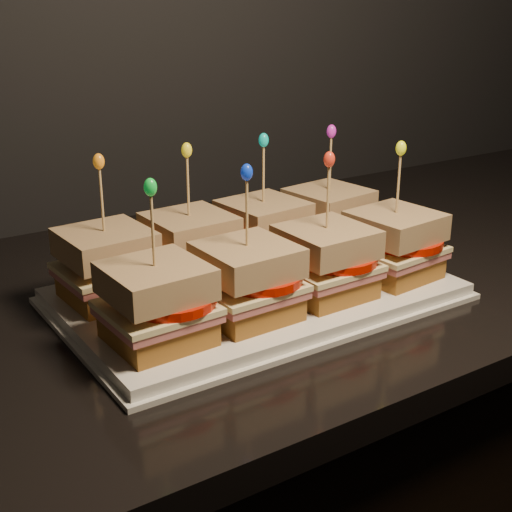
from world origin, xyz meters
TOP-DOWN VIEW (x-y plane):
  - cabinet at (-0.45, 1.69)m, footprint 2.63×0.60m
  - granite_slab at (-0.45, 1.69)m, footprint 2.67×0.64m
  - platter at (-0.76, 1.61)m, footprint 0.43×0.26m
  - platter_rim at (-0.76, 1.61)m, footprint 0.44×0.28m
  - sandwich_0_bread_bot at (-0.92, 1.67)m, footprint 0.09×0.09m
  - sandwich_0_ham at (-0.92, 1.67)m, footprint 0.10×0.10m
  - sandwich_0_cheese at (-0.92, 1.67)m, footprint 0.10×0.10m
  - sandwich_0_tomato at (-0.90, 1.67)m, footprint 0.09×0.09m
  - sandwich_0_bread_top at (-0.92, 1.67)m, footprint 0.09×0.09m
  - sandwich_0_pick at (-0.92, 1.67)m, footprint 0.00×0.00m
  - sandwich_0_frill at (-0.92, 1.67)m, footprint 0.01×0.01m
  - sandwich_1_bread_bot at (-0.81, 1.67)m, footprint 0.09×0.09m
  - sandwich_1_ham at (-0.81, 1.67)m, footprint 0.10×0.10m
  - sandwich_1_cheese at (-0.81, 1.67)m, footprint 0.10×0.10m
  - sandwich_1_tomato at (-0.80, 1.67)m, footprint 0.09×0.09m
  - sandwich_1_bread_top at (-0.81, 1.67)m, footprint 0.09×0.09m
  - sandwich_1_pick at (-0.81, 1.67)m, footprint 0.00×0.00m
  - sandwich_1_frill at (-0.81, 1.67)m, footprint 0.01×0.01m
  - sandwich_2_bread_bot at (-0.71, 1.67)m, footprint 0.10×0.10m
  - sandwich_2_ham at (-0.71, 1.67)m, footprint 0.10×0.10m
  - sandwich_2_cheese at (-0.71, 1.67)m, footprint 0.11×0.10m
  - sandwich_2_tomato at (-0.70, 1.67)m, footprint 0.09×0.09m
  - sandwich_2_bread_top at (-0.71, 1.67)m, footprint 0.10×0.10m
  - sandwich_2_pick at (-0.71, 1.67)m, footprint 0.00×0.00m
  - sandwich_2_frill at (-0.71, 1.67)m, footprint 0.01×0.01m
  - sandwich_3_bread_bot at (-0.61, 1.67)m, footprint 0.10×0.10m
  - sandwich_3_ham at (-0.61, 1.67)m, footprint 0.11×0.10m
  - sandwich_3_cheese at (-0.61, 1.67)m, footprint 0.11×0.11m
  - sandwich_3_tomato at (-0.60, 1.67)m, footprint 0.09×0.09m
  - sandwich_3_bread_top at (-0.61, 1.67)m, footprint 0.10×0.10m
  - sandwich_3_pick at (-0.61, 1.67)m, footprint 0.00×0.00m
  - sandwich_3_frill at (-0.61, 1.67)m, footprint 0.01×0.01m
  - sandwich_4_bread_bot at (-0.92, 1.55)m, footprint 0.09×0.09m
  - sandwich_4_ham at (-0.92, 1.55)m, footprint 0.10×0.10m
  - sandwich_4_cheese at (-0.92, 1.55)m, footprint 0.10×0.10m
  - sandwich_4_tomato at (-0.90, 1.55)m, footprint 0.09×0.09m
  - sandwich_4_bread_top at (-0.92, 1.55)m, footprint 0.09×0.09m
  - sandwich_4_pick at (-0.92, 1.55)m, footprint 0.00×0.00m
  - sandwich_4_frill at (-0.92, 1.55)m, footprint 0.01×0.01m
  - sandwich_5_bread_bot at (-0.81, 1.55)m, footprint 0.09×0.09m
  - sandwich_5_ham at (-0.81, 1.55)m, footprint 0.10×0.10m
  - sandwich_5_cheese at (-0.81, 1.55)m, footprint 0.10×0.10m
  - sandwich_5_tomato at (-0.80, 1.55)m, footprint 0.09×0.09m
  - sandwich_5_bread_top at (-0.81, 1.55)m, footprint 0.09×0.09m
  - sandwich_5_pick at (-0.81, 1.55)m, footprint 0.00×0.00m
  - sandwich_5_frill at (-0.81, 1.55)m, footprint 0.01×0.01m
  - sandwich_6_bread_bot at (-0.71, 1.55)m, footprint 0.09×0.09m
  - sandwich_6_ham at (-0.71, 1.55)m, footprint 0.10×0.09m
  - sandwich_6_cheese at (-0.71, 1.55)m, footprint 0.10×0.10m
  - sandwich_6_tomato at (-0.70, 1.55)m, footprint 0.09×0.09m
  - sandwich_6_bread_top at (-0.71, 1.55)m, footprint 0.09×0.09m
  - sandwich_6_pick at (-0.71, 1.55)m, footprint 0.00×0.00m
  - sandwich_6_frill at (-0.71, 1.55)m, footprint 0.01×0.01m
  - sandwich_7_bread_bot at (-0.61, 1.55)m, footprint 0.10×0.10m
  - sandwich_7_ham at (-0.61, 1.55)m, footprint 0.10×0.10m
  - sandwich_7_cheese at (-0.61, 1.55)m, footprint 0.11×0.10m
  - sandwich_7_tomato at (-0.60, 1.55)m, footprint 0.09×0.09m
  - sandwich_7_bread_top at (-0.61, 1.55)m, footprint 0.10×0.10m
  - sandwich_7_pick at (-0.61, 1.55)m, footprint 0.00×0.00m
  - sandwich_7_frill at (-0.61, 1.55)m, footprint 0.01×0.01m

SIDE VIEW (x-z plane):
  - cabinet at x=-0.45m, z-range 0.00..0.84m
  - granite_slab at x=-0.45m, z-range 0.84..0.87m
  - platter_rim at x=-0.76m, z-range 0.87..0.88m
  - platter at x=-0.76m, z-range 0.87..0.89m
  - sandwich_0_bread_bot at x=-0.92m, z-range 0.89..0.91m
  - sandwich_1_bread_bot at x=-0.81m, z-range 0.89..0.91m
  - sandwich_2_bread_bot at x=-0.71m, z-range 0.89..0.91m
  - sandwich_3_bread_bot at x=-0.61m, z-range 0.89..0.91m
  - sandwich_4_bread_bot at x=-0.92m, z-range 0.89..0.91m
  - sandwich_5_bread_bot at x=-0.81m, z-range 0.89..0.91m
  - sandwich_6_bread_bot at x=-0.71m, z-range 0.89..0.91m
  - sandwich_7_bread_bot at x=-0.61m, z-range 0.89..0.91m
  - sandwich_0_ham at x=-0.92m, z-range 0.91..0.92m
  - sandwich_1_ham at x=-0.81m, z-range 0.91..0.92m
  - sandwich_2_ham at x=-0.71m, z-range 0.91..0.92m
  - sandwich_3_ham at x=-0.61m, z-range 0.91..0.92m
  - sandwich_4_ham at x=-0.92m, z-range 0.91..0.92m
  - sandwich_5_ham at x=-0.81m, z-range 0.91..0.92m
  - sandwich_6_ham at x=-0.71m, z-range 0.91..0.92m
  - sandwich_7_ham at x=-0.61m, z-range 0.91..0.92m
  - sandwich_0_cheese at x=-0.92m, z-range 0.92..0.93m
  - sandwich_1_cheese at x=-0.81m, z-range 0.92..0.93m
  - sandwich_2_cheese at x=-0.71m, z-range 0.92..0.93m
  - sandwich_3_cheese at x=-0.61m, z-range 0.92..0.93m
  - sandwich_4_cheese at x=-0.92m, z-range 0.92..0.93m
  - sandwich_5_cheese at x=-0.81m, z-range 0.92..0.93m
  - sandwich_6_cheese at x=-0.71m, z-range 0.92..0.93m
  - sandwich_7_cheese at x=-0.61m, z-range 0.92..0.93m
  - sandwich_0_tomato at x=-0.90m, z-range 0.93..0.94m
  - sandwich_1_tomato at x=-0.80m, z-range 0.93..0.94m
  - sandwich_2_tomato at x=-0.70m, z-range 0.93..0.94m
  - sandwich_3_tomato at x=-0.60m, z-range 0.93..0.94m
  - sandwich_4_tomato at x=-0.90m, z-range 0.93..0.94m
  - sandwich_5_tomato at x=-0.80m, z-range 0.93..0.94m
  - sandwich_6_tomato at x=-0.70m, z-range 0.93..0.94m
  - sandwich_7_tomato at x=-0.60m, z-range 0.93..0.94m
  - sandwich_0_bread_top at x=-0.92m, z-range 0.94..0.97m
  - sandwich_1_bread_top at x=-0.81m, z-range 0.94..0.97m
  - sandwich_2_bread_top at x=-0.71m, z-range 0.94..0.97m
  - sandwich_3_bread_top at x=-0.61m, z-range 0.94..0.97m
  - sandwich_4_bread_top at x=-0.92m, z-range 0.94..0.97m
  - sandwich_5_bread_top at x=-0.81m, z-range 0.94..0.97m
  - sandwich_6_bread_top at x=-0.71m, z-range 0.94..0.97m
  - sandwich_7_bread_top at x=-0.61m, z-range 0.94..0.97m
  - sandwich_0_pick at x=-0.92m, z-range 0.95..1.04m
  - sandwich_1_pick at x=-0.81m, z-range 0.95..1.04m
  - sandwich_2_pick at x=-0.71m, z-range 0.95..1.04m
  - sandwich_3_pick at x=-0.61m, z-range 0.95..1.04m
  - sandwich_4_pick at x=-0.92m, z-range 0.95..1.04m
  - sandwich_5_pick at x=-0.81m, z-range 0.95..1.04m
  - sandwich_6_pick at x=-0.71m, z-range 0.95..1.04m
  - sandwich_7_pick at x=-0.61m, z-range 0.95..1.04m
  - sandwich_0_frill at x=-0.92m, z-range 1.03..1.05m
  - sandwich_1_frill at x=-0.81m, z-range 1.03..1.05m
  - sandwich_2_frill at x=-0.71m, z-range 1.03..1.05m
  - sandwich_3_frill at x=-0.61m, z-range 1.03..1.05m
  - sandwich_4_frill at x=-0.92m, z-range 1.03..1.05m
  - sandwich_5_frill at x=-0.81m, z-range 1.03..1.05m
  - sandwich_6_frill at x=-0.71m, z-range 1.03..1.05m
  - sandwich_7_frill at x=-0.61m, z-range 1.03..1.05m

